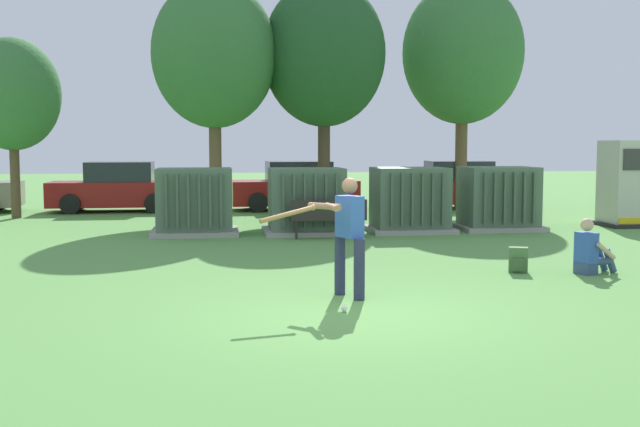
{
  "coord_description": "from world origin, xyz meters",
  "views": [
    {
      "loc": [
        -1.78,
        -9.87,
        2.24
      ],
      "look_at": [
        0.06,
        3.5,
        1.0
      ],
      "focal_mm": 43.31,
      "sensor_mm": 36.0,
      "label": 1
    }
  ],
  "objects_px": {
    "transformer_east": "(498,199)",
    "generator_enclosure": "(631,184)",
    "transformer_west": "(195,202)",
    "park_bench": "(328,216)",
    "sports_ball": "(344,308)",
    "backpack": "(518,260)",
    "parked_car_left_of_center": "(117,188)",
    "transformer_mid_east": "(410,201)",
    "transformer_mid_west": "(306,202)",
    "batter": "(346,231)",
    "parked_car_rightmost": "(455,186)",
    "parked_car_right_of_center": "(295,187)",
    "seated_spectator": "(591,252)"
  },
  "relations": [
    {
      "from": "parked_car_left_of_center",
      "to": "parked_car_right_of_center",
      "type": "xyz_separation_m",
      "value": [
        5.85,
        -0.08,
        0.0
      ]
    },
    {
      "from": "transformer_west",
      "to": "transformer_mid_east",
      "type": "distance_m",
      "value": 5.35
    },
    {
      "from": "transformer_mid_west",
      "to": "transformer_east",
      "type": "distance_m",
      "value": 5.02
    },
    {
      "from": "parked_car_left_of_center",
      "to": "park_bench",
      "type": "bearing_deg",
      "value": -54.17
    },
    {
      "from": "transformer_west",
      "to": "generator_enclosure",
      "type": "bearing_deg",
      "value": 1.67
    },
    {
      "from": "transformer_east",
      "to": "batter",
      "type": "xyz_separation_m",
      "value": [
        -5.38,
        -8.14,
        0.19
      ]
    },
    {
      "from": "seated_spectator",
      "to": "parked_car_left_of_center",
      "type": "bearing_deg",
      "value": 125.22
    },
    {
      "from": "transformer_mid_east",
      "to": "generator_enclosure",
      "type": "xyz_separation_m",
      "value": [
        6.25,
        0.5,
        0.35
      ]
    },
    {
      "from": "parked_car_left_of_center",
      "to": "sports_ball",
      "type": "bearing_deg",
      "value": -73.03
    },
    {
      "from": "transformer_mid_west",
      "to": "seated_spectator",
      "type": "xyz_separation_m",
      "value": [
        4.13,
        -6.48,
        -0.41
      ]
    },
    {
      "from": "transformer_east",
      "to": "parked_car_right_of_center",
      "type": "distance_m",
      "value": 8.12
    },
    {
      "from": "sports_ball",
      "to": "park_bench",
      "type": "bearing_deg",
      "value": 83.08
    },
    {
      "from": "transformer_west",
      "to": "parked_car_left_of_center",
      "type": "bearing_deg",
      "value": 111.46
    },
    {
      "from": "transformer_east",
      "to": "batter",
      "type": "relative_size",
      "value": 1.21
    },
    {
      "from": "parked_car_rightmost",
      "to": "transformer_mid_west",
      "type": "bearing_deg",
      "value": -131.48
    },
    {
      "from": "transformer_mid_west",
      "to": "backpack",
      "type": "bearing_deg",
      "value": -64.47
    },
    {
      "from": "transformer_east",
      "to": "parked_car_right_of_center",
      "type": "xyz_separation_m",
      "value": [
        -4.56,
        6.72,
        -0.04
      ]
    },
    {
      "from": "sports_ball",
      "to": "parked_car_left_of_center",
      "type": "bearing_deg",
      "value": 106.97
    },
    {
      "from": "parked_car_rightmost",
      "to": "parked_car_right_of_center",
      "type": "bearing_deg",
      "value": 177.78
    },
    {
      "from": "transformer_mid_west",
      "to": "parked_car_left_of_center",
      "type": "height_order",
      "value": "same"
    },
    {
      "from": "transformer_west",
      "to": "park_bench",
      "type": "distance_m",
      "value": 3.37
    },
    {
      "from": "parked_car_rightmost",
      "to": "backpack",
      "type": "bearing_deg",
      "value": -103.05
    },
    {
      "from": "park_bench",
      "to": "batter",
      "type": "distance_m",
      "value": 6.97
    },
    {
      "from": "transformer_east",
      "to": "parked_car_left_of_center",
      "type": "xyz_separation_m",
      "value": [
        -10.41,
        6.8,
        -0.04
      ]
    },
    {
      "from": "transformer_mid_east",
      "to": "parked_car_rightmost",
      "type": "xyz_separation_m",
      "value": [
        3.32,
        6.66,
        -0.04
      ]
    },
    {
      "from": "transformer_mid_west",
      "to": "parked_car_rightmost",
      "type": "bearing_deg",
      "value": 48.52
    },
    {
      "from": "transformer_east",
      "to": "park_bench",
      "type": "xyz_separation_m",
      "value": [
        -4.62,
        -1.22,
        -0.25
      ]
    },
    {
      "from": "parked_car_left_of_center",
      "to": "parked_car_rightmost",
      "type": "bearing_deg",
      "value": -1.47
    },
    {
      "from": "park_bench",
      "to": "backpack",
      "type": "height_order",
      "value": "park_bench"
    },
    {
      "from": "transformer_mid_west",
      "to": "sports_ball",
      "type": "xyz_separation_m",
      "value": [
        -0.55,
        -8.85,
        -0.74
      ]
    },
    {
      "from": "batter",
      "to": "parked_car_right_of_center",
      "type": "height_order",
      "value": "batter"
    },
    {
      "from": "sports_ball",
      "to": "transformer_east",
      "type": "bearing_deg",
      "value": 58.44
    },
    {
      "from": "transformer_east",
      "to": "generator_enclosure",
      "type": "distance_m",
      "value": 3.89
    },
    {
      "from": "transformer_mid_east",
      "to": "parked_car_rightmost",
      "type": "bearing_deg",
      "value": 63.52
    },
    {
      "from": "parked_car_right_of_center",
      "to": "parked_car_rightmost",
      "type": "relative_size",
      "value": 0.99
    },
    {
      "from": "transformer_east",
      "to": "backpack",
      "type": "bearing_deg",
      "value": -107.86
    },
    {
      "from": "generator_enclosure",
      "to": "transformer_mid_west",
      "type": "bearing_deg",
      "value": -176.36
    },
    {
      "from": "park_bench",
      "to": "backpack",
      "type": "bearing_deg",
      "value": -63.75
    },
    {
      "from": "transformer_mid_east",
      "to": "batter",
      "type": "bearing_deg",
      "value": -110.55
    },
    {
      "from": "backpack",
      "to": "parked_car_right_of_center",
      "type": "bearing_deg",
      "value": 100.78
    },
    {
      "from": "backpack",
      "to": "parked_car_left_of_center",
      "type": "distance_m",
      "value": 15.63
    },
    {
      "from": "transformer_west",
      "to": "parked_car_right_of_center",
      "type": "height_order",
      "value": "same"
    },
    {
      "from": "park_bench",
      "to": "batter",
      "type": "bearing_deg",
      "value": -96.33
    },
    {
      "from": "batter",
      "to": "transformer_east",
      "type": "bearing_deg",
      "value": 56.52
    },
    {
      "from": "generator_enclosure",
      "to": "park_bench",
      "type": "relative_size",
      "value": 1.27
    },
    {
      "from": "backpack",
      "to": "parked_car_left_of_center",
      "type": "relative_size",
      "value": 0.1
    },
    {
      "from": "parked_car_left_of_center",
      "to": "parked_car_right_of_center",
      "type": "height_order",
      "value": "same"
    },
    {
      "from": "transformer_west",
      "to": "transformer_mid_east",
      "type": "xyz_separation_m",
      "value": [
        5.35,
        -0.16,
        0.0
      ]
    },
    {
      "from": "batter",
      "to": "seated_spectator",
      "type": "relative_size",
      "value": 1.81
    },
    {
      "from": "generator_enclosure",
      "to": "sports_ball",
      "type": "relative_size",
      "value": 25.56
    }
  ]
}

